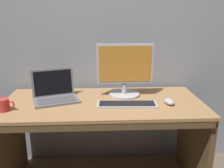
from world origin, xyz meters
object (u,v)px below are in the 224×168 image
laptop_space_gray (55,95)px  coffee_mug (4,105)px  wired_keyboard (127,104)px  computer_mouse (169,102)px  external_monitor (125,70)px

laptop_space_gray → coffee_mug: 0.38m
wired_keyboard → coffee_mug: 0.88m
computer_mouse → laptop_space_gray: bearing=161.6°
wired_keyboard → external_monitor: bearing=89.1°
laptop_space_gray → computer_mouse: (0.87, -0.13, -0.02)m
external_monitor → wired_keyboard: size_ratio=1.02×
laptop_space_gray → computer_mouse: bearing=-8.5°
laptop_space_gray → external_monitor: 0.59m
coffee_mug → computer_mouse: bearing=3.5°
wired_keyboard → coffee_mug: (-0.87, -0.06, 0.04)m
computer_mouse → coffee_mug: bearing=173.6°
external_monitor → wired_keyboard: 0.31m
wired_keyboard → computer_mouse: computer_mouse is taller
laptop_space_gray → computer_mouse: laptop_space_gray is taller
external_monitor → wired_keyboard: bearing=-90.9°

